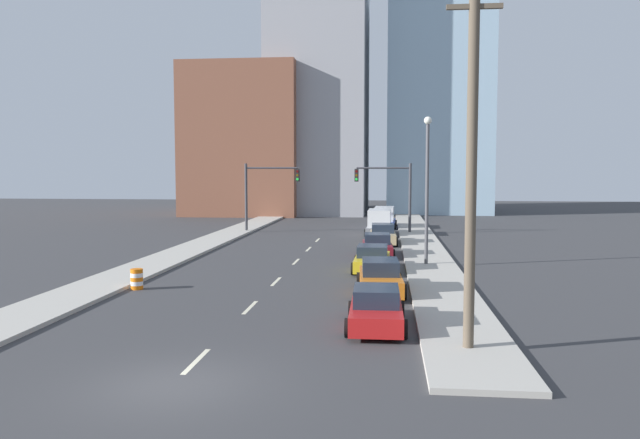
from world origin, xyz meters
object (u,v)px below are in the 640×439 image
at_px(traffic_signal_left, 262,187).
at_px(sedan_orange, 380,278).
at_px(street_lamp, 427,180).
at_px(sedan_red, 376,309).
at_px(traffic_barrel, 137,279).
at_px(sedan_tan, 383,235).
at_px(utility_pole_right_near, 472,165).
at_px(sedan_maroon, 377,246).
at_px(box_truck_gray, 380,223).
at_px(sedan_yellow, 372,259).
at_px(traffic_signal_right, 393,188).
at_px(box_truck_blue, 384,218).

xyz_separation_m(traffic_signal_left, sedan_orange, (10.69, -26.59, -3.30)).
bearing_deg(street_lamp, sedan_red, -100.35).
xyz_separation_m(traffic_barrel, sedan_tan, (11.13, 19.05, 0.21)).
height_order(traffic_signal_left, street_lamp, street_lamp).
distance_m(traffic_signal_left, utility_pole_right_near, 37.93).
xyz_separation_m(sedan_maroon, box_truck_gray, (-0.01, 13.16, 0.37)).
bearing_deg(box_truck_gray, sedan_yellow, -89.16).
distance_m(utility_pole_right_near, sedan_red, 6.30).
height_order(traffic_signal_right, sedan_red, traffic_signal_right).
height_order(utility_pole_right_near, box_truck_blue, utility_pole_right_near).
xyz_separation_m(sedan_maroon, sedan_tan, (0.31, 6.66, 0.03)).
xyz_separation_m(sedan_orange, box_truck_blue, (0.05, 32.12, 0.26)).
bearing_deg(utility_pole_right_near, box_truck_gray, 95.11).
distance_m(sedan_yellow, sedan_tan, 12.64).
height_order(traffic_barrel, box_truck_blue, box_truck_blue).
relative_size(traffic_signal_left, sedan_maroon, 1.35).
relative_size(sedan_yellow, sedan_maroon, 1.02).
xyz_separation_m(traffic_signal_left, sedan_red, (10.62, -32.74, -3.34)).
distance_m(traffic_signal_left, sedan_yellow, 23.10).
height_order(street_lamp, sedan_red, street_lamp).
bearing_deg(sedan_maroon, sedan_red, -91.97).
distance_m(sedan_tan, box_truck_blue, 13.36).
relative_size(traffic_signal_right, box_truck_gray, 1.09).
relative_size(sedan_orange, sedan_yellow, 1.06).
bearing_deg(box_truck_gray, utility_pole_right_near, -83.57).
bearing_deg(sedan_red, box_truck_blue, 89.06).
distance_m(utility_pole_right_near, street_lamp, 16.92).
xyz_separation_m(sedan_red, box_truck_gray, (-0.25, 31.41, 0.38)).
bearing_deg(sedan_tan, sedan_red, -91.55).
distance_m(sedan_red, sedan_tan, 24.91).
relative_size(traffic_signal_left, box_truck_gray, 1.09).
height_order(street_lamp, sedan_maroon, street_lamp).
distance_m(street_lamp, sedan_yellow, 5.55).
bearing_deg(box_truck_blue, traffic_signal_right, -79.87).
bearing_deg(sedan_tan, box_truck_gray, 91.41).
relative_size(box_truck_gray, box_truck_blue, 1.00).
relative_size(street_lamp, sedan_red, 1.92).
xyz_separation_m(sedan_orange, sedan_yellow, (-0.49, 6.14, -0.04)).
relative_size(traffic_signal_right, sedan_red, 1.38).
bearing_deg(sedan_red, sedan_tan, 89.10).
relative_size(sedan_red, sedan_yellow, 0.96).
bearing_deg(box_truck_blue, sedan_red, -87.99).
bearing_deg(sedan_red, traffic_barrel, 151.35).
xyz_separation_m(utility_pole_right_near, traffic_barrel, (-13.86, 8.56, -5.13)).
relative_size(traffic_signal_right, traffic_barrel, 6.40).
xyz_separation_m(utility_pole_right_near, sedan_tan, (-2.73, 27.62, -4.91)).
height_order(sedan_red, sedan_tan, sedan_tan).
bearing_deg(sedan_yellow, sedan_tan, 88.77).
height_order(sedan_orange, sedan_maroon, sedan_orange).
height_order(traffic_signal_left, traffic_barrel, traffic_signal_left).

